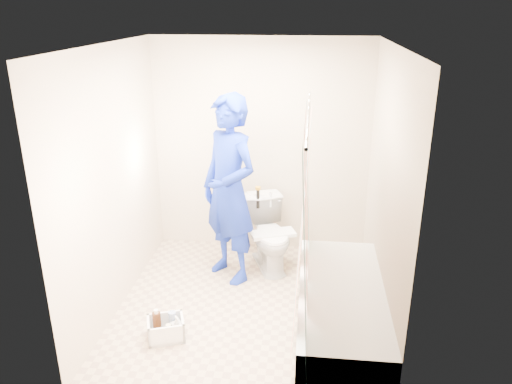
# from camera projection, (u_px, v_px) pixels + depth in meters

# --- Properties ---
(floor) EXTENTS (2.60, 2.60, 0.00)m
(floor) POSITION_uv_depth(u_px,v_px,m) (247.00, 305.00, 4.77)
(floor) COLOR tan
(floor) RESTS_ON ground
(ceiling) EXTENTS (2.40, 2.60, 0.02)m
(ceiling) POSITION_uv_depth(u_px,v_px,m) (245.00, 45.00, 3.92)
(ceiling) COLOR silver
(ceiling) RESTS_ON wall_back
(wall_back) EXTENTS (2.40, 0.02, 2.40)m
(wall_back) POSITION_uv_depth(u_px,v_px,m) (261.00, 148.00, 5.56)
(wall_back) COLOR #C9B29A
(wall_back) RESTS_ON ground
(wall_front) EXTENTS (2.40, 0.02, 2.40)m
(wall_front) POSITION_uv_depth(u_px,v_px,m) (219.00, 259.00, 3.14)
(wall_front) COLOR #C9B29A
(wall_front) RESTS_ON ground
(wall_left) EXTENTS (0.02, 2.60, 2.40)m
(wall_left) POSITION_uv_depth(u_px,v_px,m) (114.00, 183.00, 4.47)
(wall_left) COLOR #C9B29A
(wall_left) RESTS_ON ground
(wall_right) EXTENTS (0.02, 2.60, 2.40)m
(wall_right) POSITION_uv_depth(u_px,v_px,m) (386.00, 193.00, 4.22)
(wall_right) COLOR #C9B29A
(wall_right) RESTS_ON ground
(bathtub) EXTENTS (0.70, 1.75, 0.50)m
(bathtub) POSITION_uv_depth(u_px,v_px,m) (340.00, 313.00, 4.20)
(bathtub) COLOR white
(bathtub) RESTS_ON ground
(curtain_rod) EXTENTS (0.02, 1.90, 0.02)m
(curtain_rod) POSITION_uv_depth(u_px,v_px,m) (308.00, 114.00, 3.63)
(curtain_rod) COLOR silver
(curtain_rod) RESTS_ON wall_back
(shower_curtain) EXTENTS (0.06, 1.75, 1.80)m
(shower_curtain) POSITION_uv_depth(u_px,v_px,m) (304.00, 230.00, 3.96)
(shower_curtain) COLOR white
(shower_curtain) RESTS_ON curtain_rod
(toilet) EXTENTS (0.65, 0.84, 0.75)m
(toilet) POSITION_uv_depth(u_px,v_px,m) (270.00, 234.00, 5.37)
(toilet) COLOR white
(toilet) RESTS_ON ground
(tank_lid) EXTENTS (0.50, 0.35, 0.04)m
(tank_lid) POSITION_uv_depth(u_px,v_px,m) (273.00, 234.00, 5.23)
(tank_lid) COLOR white
(tank_lid) RESTS_ON toilet
(tank_internals) EXTENTS (0.18, 0.09, 0.25)m
(tank_internals) POSITION_uv_depth(u_px,v_px,m) (261.00, 197.00, 5.41)
(tank_internals) COLOR black
(tank_internals) RESTS_ON toilet
(plumber) EXTENTS (0.83, 0.81, 1.92)m
(plumber) POSITION_uv_depth(u_px,v_px,m) (229.00, 190.00, 4.97)
(plumber) COLOR #1024A8
(plumber) RESTS_ON ground
(cleaning_caddy) EXTENTS (0.37, 0.33, 0.24)m
(cleaning_caddy) POSITION_uv_depth(u_px,v_px,m) (167.00, 329.00, 4.28)
(cleaning_caddy) COLOR white
(cleaning_caddy) RESTS_ON ground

